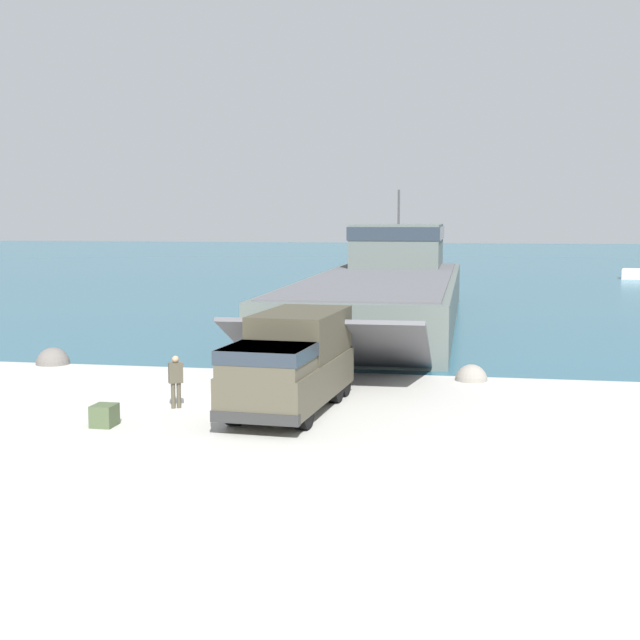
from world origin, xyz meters
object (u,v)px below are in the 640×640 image
object	(u,v)px
landing_craft	(386,285)
military_truck	(291,362)
cargo_crate	(104,415)
soldier_on_ramp	(176,378)

from	to	relation	value
landing_craft	military_truck	xyz separation A→B (m)	(-0.05, -26.79, -0.44)
landing_craft	cargo_crate	world-z (taller)	landing_craft
landing_craft	soldier_on_ramp	distance (m)	27.40
soldier_on_ramp	military_truck	bearing A→B (deg)	65.40
military_truck	cargo_crate	xyz separation A→B (m)	(-4.91, -3.09, -1.24)
cargo_crate	military_truck	bearing A→B (deg)	32.19
soldier_on_ramp	cargo_crate	world-z (taller)	soldier_on_ramp
landing_craft	military_truck	world-z (taller)	landing_craft
landing_craft	cargo_crate	xyz separation A→B (m)	(-4.96, -29.88, -1.68)
military_truck	cargo_crate	distance (m)	5.93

